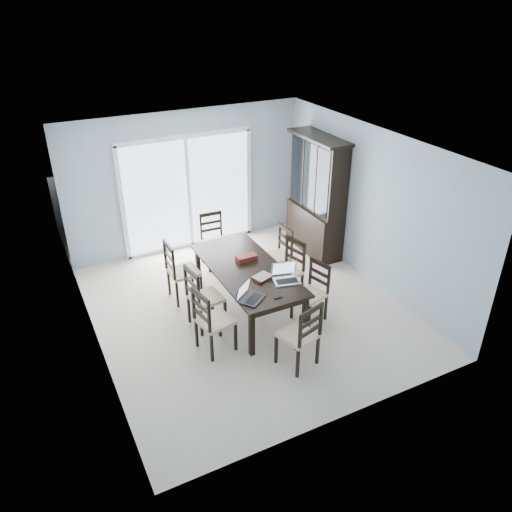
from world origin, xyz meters
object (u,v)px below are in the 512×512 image
object	(u,v)px
chair_right_mid	(290,263)
chair_end_near	(304,330)
hot_tub	(126,210)
china_hutch	(316,197)
chair_right_far	(280,248)
laptop_silver	(287,278)
chair_left_mid	(200,292)
chair_left_far	(177,265)
chair_end_far	(213,234)
game_box	(246,258)
chair_right_near	(314,285)
cell_phone	(278,297)
dining_table	(247,272)
chair_left_near	(209,315)
laptop_dark	(253,296)

from	to	relation	value
chair_right_mid	chair_end_near	distance (m)	1.75
chair_right_mid	hot_tub	size ratio (longest dim) A/B	0.52
china_hutch	chair_end_near	xyz separation A→B (m)	(-1.96, -2.78, -0.46)
chair_right_far	chair_right_mid	bearing A→B (deg)	162.85
china_hutch	laptop_silver	xyz separation A→B (m)	(-1.69, -1.86, -0.26)
chair_left_mid	chair_left_far	world-z (taller)	chair_left_far
chair_end_near	chair_end_far	world-z (taller)	chair_end_near
game_box	chair_end_far	bearing A→B (deg)	89.29
chair_right_far	chair_right_near	bearing A→B (deg)	170.69
chair_left_far	chair_end_far	distance (m)	1.29
china_hutch	cell_phone	bearing A→B (deg)	-132.80
chair_left_mid	chair_end_far	size ratio (longest dim) A/B	1.05
game_box	hot_tub	world-z (taller)	hot_tub
chair_end_far	china_hutch	bearing A→B (deg)	171.78
chair_left_mid	chair_right_far	world-z (taller)	chair_left_mid
chair_left_mid	laptop_silver	distance (m)	1.26
dining_table	chair_end_near	size ratio (longest dim) A/B	1.92
chair_left_far	laptop_silver	size ratio (longest dim) A/B	2.81
chair_left_mid	dining_table	bearing A→B (deg)	90.27
laptop_silver	hot_tub	size ratio (longest dim) A/B	0.19
chair_left_near	game_box	bearing A→B (deg)	121.61
chair_left_mid	hot_tub	bearing A→B (deg)	176.03
hot_tub	chair_right_far	bearing A→B (deg)	-57.50
chair_left_near	cell_phone	distance (m)	0.96
cell_phone	game_box	xyz separation A→B (m)	(0.08, 1.14, 0.03)
chair_end_far	dining_table	bearing A→B (deg)	88.61
chair_left_far	laptop_silver	world-z (taller)	chair_left_far
china_hutch	chair_end_near	world-z (taller)	china_hutch
dining_table	chair_end_near	xyz separation A→B (m)	(0.06, -1.53, -0.07)
chair_right_near	chair_left_far	bearing A→B (deg)	35.75
chair_left_near	chair_right_near	size ratio (longest dim) A/B	1.08
chair_right_far	hot_tub	size ratio (longest dim) A/B	0.50
chair_right_mid	chair_right_far	size ratio (longest dim) A/B	1.04
chair_right_mid	laptop_silver	distance (m)	0.85
china_hutch	chair_end_far	size ratio (longest dim) A/B	1.98
chair_left_near	hot_tub	size ratio (longest dim) A/B	0.53
chair_right_mid	laptop_dark	world-z (taller)	chair_right_mid
chair_right_mid	cell_phone	xyz separation A→B (m)	(-0.77, -0.98, 0.16)
chair_right_far	laptop_dark	bearing A→B (deg)	134.78
cell_phone	chair_end_far	bearing A→B (deg)	90.15
chair_right_far	chair_end_near	size ratio (longest dim) A/B	0.96
chair_left_far	cell_phone	world-z (taller)	chair_left_far
dining_table	chair_end_near	world-z (taller)	chair_end_near
chair_right_far	chair_end_near	distance (m)	2.30
chair_right_near	game_box	distance (m)	1.12
chair_right_mid	chair_end_far	world-z (taller)	chair_right_mid
dining_table	hot_tub	bearing A→B (deg)	105.25
chair_end_near	laptop_dark	distance (m)	0.83
dining_table	game_box	size ratio (longest dim) A/B	7.05
hot_tub	cell_phone	bearing A→B (deg)	-77.55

